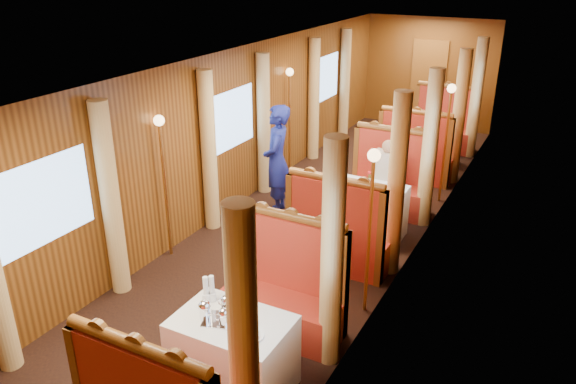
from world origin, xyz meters
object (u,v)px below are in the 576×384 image
Objects in this scene: banquette_near_aft at (285,295)px; table_near at (233,354)px; fruit_plate at (250,334)px; banquette_mid_aft at (389,185)px; rose_vase_mid at (370,176)px; steward at (277,161)px; table_far at (429,144)px; rose_vase_far at (433,117)px; tea_tray at (223,320)px; teapot_left at (205,313)px; banquette_far_fwd at (415,157)px; banquette_far_aft at (442,129)px; passenger at (386,170)px; banquette_mid_fwd at (339,238)px; teapot_back at (226,306)px; teapot_right at (224,319)px; table_mid at (366,212)px.

table_near is at bearing -90.00° from banquette_near_aft.
banquette_mid_aft is at bearing 93.32° from fruit_plate.
rose_vase_mid is 1.53m from steward.
banquette_mid_aft is 1.28× the size of table_far.
rose_vase_far is 0.21× the size of steward.
banquette_mid_aft is (0.00, 3.50, 0.00)m from banquette_near_aft.
banquette_near_aft is 3.94× the size of tea_tray.
rose_vase_mid and rose_vase_far have the same top height.
teapot_left is 0.11× the size of steward.
banquette_far_aft is at bearing 90.00° from banquette_far_fwd.
banquette_mid_aft reaches higher than tea_tray.
banquette_far_aft reaches higher than passenger.
banquette_mid_aft is at bearing 90.00° from banquette_mid_fwd.
teapot_left is at bearing -93.75° from rose_vase_mid.
teapot_back is 3.42m from rose_vase_mid.
teapot_right is (-0.01, -8.10, 0.39)m from banquette_far_aft.
teapot_right is (0.05, -0.05, 0.06)m from tea_tray.
tea_tray is 2.09× the size of teapot_back.
table_near is 3.09× the size of tea_tray.
table_mid is at bearing 89.31° from teapot_back.
teapot_right is 4.40m from passenger.
teapot_left reaches higher than fruit_plate.
teapot_back reaches higher than table_near.
passenger is (-0.02, 0.82, -0.19)m from rose_vase_mid.
banquette_far_fwd is (0.00, 5.99, 0.05)m from table_near.
rose_vase_far is (0.02, 4.52, 0.50)m from banquette_mid_fwd.
banquette_mid_aft is 3.50m from banquette_far_aft.
table_near is at bearing -90.37° from rose_vase_mid.
banquette_near_aft is at bearing -90.00° from table_far.
banquette_mid_aft is at bearing -90.00° from banquette_far_fwd.
banquette_mid_aft reaches higher than table_far.
teapot_left is at bearing -91.50° from banquette_far_aft.
teapot_back is (-0.11, -5.90, 0.39)m from banquette_far_fwd.
banquette_near_aft is 2.49m from table_mid.
banquette_mid_aft is 2.49m from table_far.
banquette_mid_aft is 4.57m from tea_tray.
table_mid is at bearing -90.00° from table_far.
banquette_far_aft is 7.94m from teapot_back.
banquette_mid_fwd is 2.43m from teapot_back.
banquette_near_aft is 1.00× the size of banquette_far_aft.
steward is (-1.52, 0.09, -0.06)m from rose_vase_mid.
table_far is at bearing 75.67° from teapot_right.
banquette_mid_fwd is at bearing -90.20° from rose_vase_far.
tea_tray is (-0.07, -0.04, 0.38)m from table_near.
table_far is at bearing -167.77° from rose_vase_far.
teapot_right is at bearing -90.13° from banquette_far_fwd.
teapot_right is (-0.01, -1.10, 0.39)m from banquette_near_aft.
banquette_mid_fwd is 1.28× the size of table_far.
banquette_mid_fwd is at bearing 88.51° from teapot_back.
passenger is at bearing 93.47° from fruit_plate.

